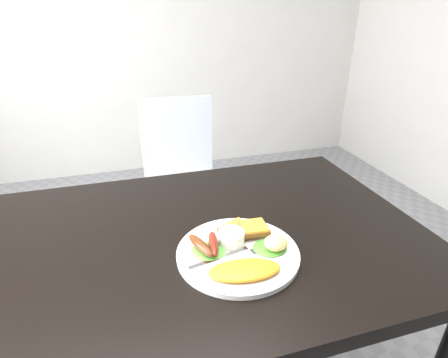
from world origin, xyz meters
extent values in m
cube|color=silver|center=(0.00, 2.25, 1.35)|extent=(4.00, 0.04, 2.70)
cube|color=black|center=(0.00, 0.00, 0.73)|extent=(1.20, 0.80, 0.04)
cube|color=tan|center=(0.09, 0.83, 0.45)|extent=(0.40, 0.40, 0.04)
imported|color=#28598E|center=(-0.18, 0.55, 0.77)|extent=(0.57, 0.40, 1.53)
cylinder|color=white|center=(0.06, -0.12, 0.76)|extent=(0.30, 0.30, 0.01)
ellipsoid|color=#39941E|center=(-0.01, -0.10, 0.77)|extent=(0.10, 0.10, 0.01)
ellipsoid|color=green|center=(0.14, -0.13, 0.77)|extent=(0.09, 0.09, 0.01)
ellipsoid|color=orange|center=(0.05, -0.20, 0.77)|extent=(0.17, 0.10, 0.02)
ellipsoid|color=#5E3414|center=(-0.03, -0.09, 0.78)|extent=(0.06, 0.11, 0.03)
ellipsoid|color=maroon|center=(0.01, -0.10, 0.78)|extent=(0.04, 0.10, 0.02)
cylinder|color=white|center=(0.06, -0.08, 0.78)|extent=(0.08, 0.08, 0.04)
cube|color=brown|center=(0.09, -0.04, 0.77)|extent=(0.11, 0.11, 0.01)
cube|color=#98652B|center=(0.12, -0.06, 0.78)|extent=(0.07, 0.07, 0.01)
ellipsoid|color=beige|center=(0.15, -0.14, 0.79)|extent=(0.07, 0.06, 0.03)
cube|color=#ADAFB7|center=(0.01, -0.13, 0.76)|extent=(0.16, 0.05, 0.00)
camera|label=1|loc=(-0.16, -0.77, 1.29)|focal=28.00mm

